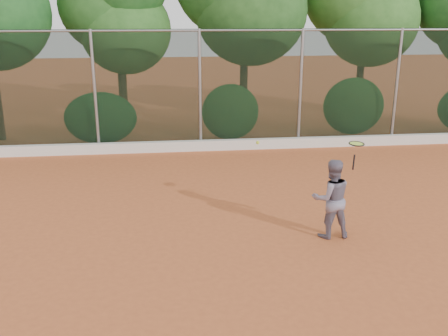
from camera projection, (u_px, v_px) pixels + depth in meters
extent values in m
plane|color=#BD5A2C|center=(231.00, 256.00, 8.41)|extent=(80.00, 80.00, 0.00)
cube|color=silver|center=(201.00, 145.00, 14.83)|extent=(24.00, 0.20, 0.30)
imported|color=slate|center=(331.00, 199.00, 8.95)|extent=(0.72, 0.57, 1.47)
cube|color=black|center=(200.00, 91.00, 14.52)|extent=(24.00, 0.01, 3.50)
cylinder|color=gray|center=(199.00, 30.00, 14.02)|extent=(24.00, 0.06, 0.06)
cylinder|color=gray|center=(95.00, 93.00, 14.19)|extent=(0.09, 0.09, 3.50)
cylinder|color=gray|center=(200.00, 91.00, 14.52)|extent=(0.09, 0.09, 3.50)
cylinder|color=gray|center=(300.00, 89.00, 14.86)|extent=(0.09, 0.09, 3.50)
cylinder|color=gray|center=(396.00, 87.00, 15.19)|extent=(0.09, 0.09, 3.50)
cylinder|color=#422E19|center=(124.00, 98.00, 16.60)|extent=(0.28, 0.28, 2.40)
ellipsoid|color=#295A1F|center=(125.00, 30.00, 15.87)|extent=(2.90, 2.40, 2.80)
ellipsoid|color=#23551D|center=(109.00, 4.00, 15.86)|extent=(3.20, 2.70, 3.10)
cylinder|color=#422F19|center=(244.00, 89.00, 16.67)|extent=(0.26, 0.26, 3.00)
ellipsoid|color=#356B29|center=(251.00, 10.00, 15.86)|extent=(3.60, 3.00, 3.50)
cylinder|color=#422F19|center=(359.00, 90.00, 17.36)|extent=(0.24, 0.24, 2.70)
ellipsoid|color=#2C5D20|center=(371.00, 20.00, 16.59)|extent=(3.20, 2.70, 3.10)
ellipsoid|color=#286627|center=(101.00, 118.00, 15.22)|extent=(2.20, 1.16, 1.60)
ellipsoid|color=#36722B|center=(230.00, 112.00, 15.63)|extent=(1.80, 1.04, 1.76)
ellipsoid|color=#38762D|center=(353.00, 106.00, 16.05)|extent=(2.00, 1.10, 1.84)
cylinder|color=black|center=(354.00, 162.00, 8.76)|extent=(0.04, 0.05, 0.28)
torus|color=black|center=(357.00, 144.00, 8.60)|extent=(0.33, 0.33, 0.04)
cylinder|color=#BEDD41|center=(357.00, 144.00, 8.60)|extent=(0.28, 0.28, 0.02)
sphere|color=#BDD330|center=(258.00, 143.00, 8.93)|extent=(0.06, 0.06, 0.06)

